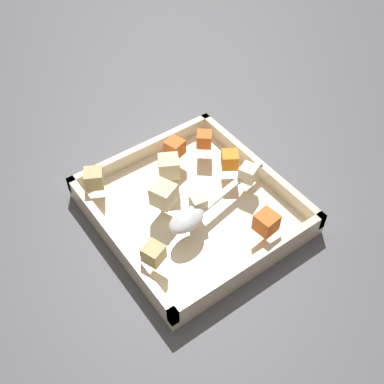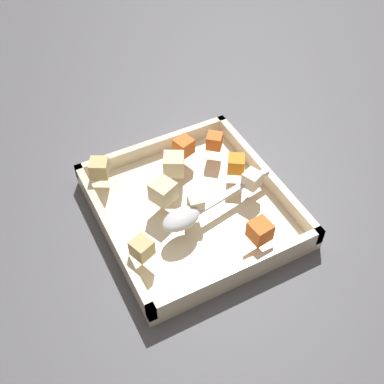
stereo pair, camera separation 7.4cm
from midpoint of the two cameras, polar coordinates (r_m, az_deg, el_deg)
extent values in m
plane|color=#4C4C51|center=(0.78, 1.69, -2.66)|extent=(4.00, 4.00, 0.00)
cube|color=beige|center=(0.77, 2.74, -2.34)|extent=(0.30, 0.28, 0.01)
cube|color=beige|center=(0.81, 11.07, 1.99)|extent=(0.30, 0.01, 0.03)
cube|color=beige|center=(0.72, -6.57, -5.05)|extent=(0.30, 0.01, 0.03)
cube|color=beige|center=(0.69, 8.73, -9.36)|extent=(0.01, 0.28, 0.03)
cube|color=beige|center=(0.84, -1.99, 5.19)|extent=(0.01, 0.28, 0.03)
cube|color=orange|center=(0.70, 10.99, -4.66)|extent=(0.03, 0.03, 0.03)
cube|color=orange|center=(0.78, 7.88, 3.15)|extent=(0.04, 0.04, 0.03)
cube|color=orange|center=(0.82, 5.23, 5.85)|extent=(0.03, 0.03, 0.02)
cube|color=orange|center=(0.80, 1.65, 5.26)|extent=(0.03, 0.03, 0.03)
cube|color=tan|center=(0.67, -2.75, -6.77)|extent=(0.03, 0.03, 0.03)
cube|color=beige|center=(0.77, 0.59, 3.14)|extent=(0.04, 0.04, 0.03)
cube|color=beige|center=(0.72, 3.39, -1.49)|extent=(0.03, 0.03, 0.02)
cube|color=tan|center=(0.77, -8.15, 2.65)|extent=(0.04, 0.04, 0.03)
cube|color=beige|center=(0.73, -0.53, -0.09)|extent=(0.04, 0.04, 0.03)
cube|color=silver|center=(0.76, 9.80, 1.33)|extent=(0.03, 0.03, 0.03)
ellipsoid|color=silver|center=(0.70, 1.73, -3.32)|extent=(0.05, 0.07, 0.02)
cube|color=silver|center=(0.76, 7.72, 0.06)|extent=(0.04, 0.14, 0.01)
camera|label=1|loc=(0.04, -87.13, 3.16)|focal=45.56mm
camera|label=2|loc=(0.04, 92.87, -3.16)|focal=45.56mm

